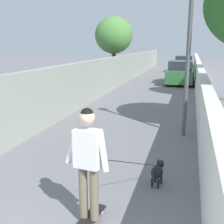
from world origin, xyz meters
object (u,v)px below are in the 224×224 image
car_far (184,65)px  lamp_post (190,29)px  tree_left_far (114,36)px  skateboard (89,218)px  person_skateboarder (88,156)px  car_near (180,73)px  dog (157,171)px

car_far → lamp_post: bearing=-178.3°
tree_left_far → car_far: (7.85, -4.78, -2.51)m
tree_left_far → skateboard: 17.52m
person_skateboarder → car_near: size_ratio=0.43×
lamp_post → skateboard: bearing=165.3°
lamp_post → car_near: (11.52, 0.60, -2.32)m
skateboard → lamp_post: bearing=-14.7°
car_near → car_far: bearing=-0.0°
skateboard → person_skateboarder: bearing=153.4°
lamp_post → person_skateboarder: 5.28m
skateboard → dog: 1.71m
lamp_post → dog: lamp_post is taller
person_skateboarder → dog: (1.48, -0.84, -0.81)m
car_far → skateboard: bearing=178.5°
lamp_post → dog: 4.30m
tree_left_far → car_near: bearing=-95.6°
skateboard → car_near: 16.29m
lamp_post → person_skateboarder: size_ratio=2.62×
person_skateboarder → car_far: 24.59m
person_skateboarder → skateboard: bearing=-26.6°
skateboard → car_near: (16.26, -0.64, 0.65)m
lamp_post → person_skateboarder: bearing=165.3°
lamp_post → tree_left_far: bearing=24.2°
tree_left_far → person_skateboarder: (-16.73, -4.14, -2.14)m
person_skateboarder → car_near: bearing=-2.3°
dog → car_far: (23.10, 0.20, 0.44)m
tree_left_far → person_skateboarder: size_ratio=2.67×
skateboard → dog: size_ratio=0.47×
tree_left_far → car_near: 5.42m
tree_left_far → car_far: 9.53m
tree_left_far → person_skateboarder: 17.37m
skateboard → car_far: car_far is taller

